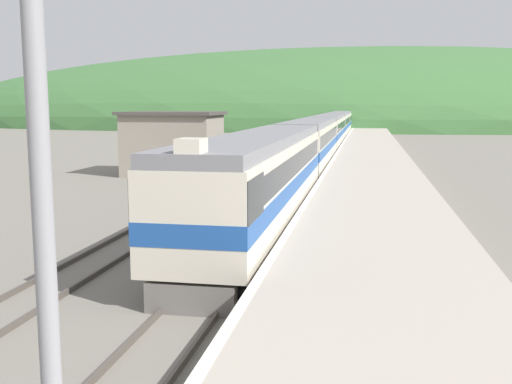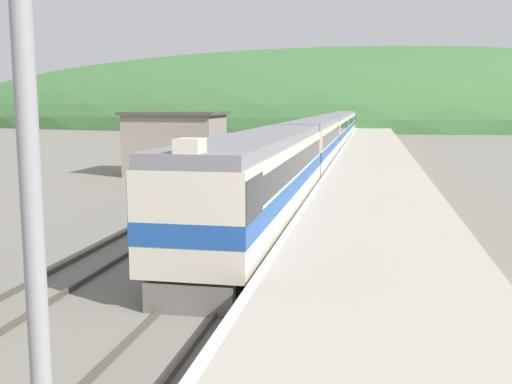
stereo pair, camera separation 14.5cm
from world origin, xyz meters
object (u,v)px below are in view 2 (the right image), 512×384
carriage_fourth (341,125)px  carriage_second (313,144)px  express_train_lead_car (262,178)px  carriage_fifth (347,121)px  carriage_third (332,132)px

carriage_fourth → carriage_second: bearing=-90.0°
express_train_lead_car → carriage_fourth: (0.00, 64.47, -0.01)m
carriage_second → carriage_fourth: same height
carriage_fourth → carriage_fifth: 21.32m
carriage_fourth → carriage_fifth: (0.00, 21.32, 0.00)m
express_train_lead_car → carriage_fourth: express_train_lead_car is taller
express_train_lead_car → carriage_fourth: size_ratio=1.03×
carriage_fourth → carriage_fifth: same height
express_train_lead_car → carriage_second: express_train_lead_car is taller
express_train_lead_car → carriage_second: 21.83m
express_train_lead_car → carriage_fourth: bearing=90.0°
carriage_third → carriage_fourth: 21.32m
carriage_third → carriage_fourth: (0.00, 21.32, 0.00)m
carriage_second → carriage_third: 21.32m
express_train_lead_car → carriage_second: size_ratio=1.03×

